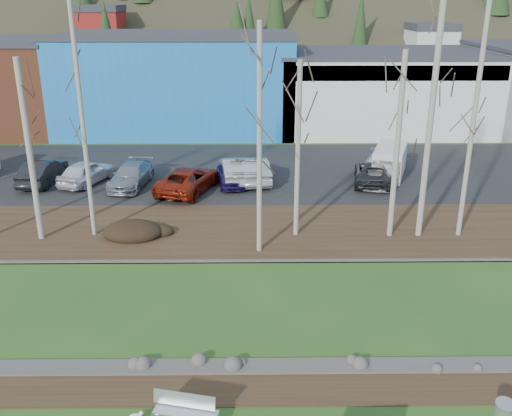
{
  "coord_description": "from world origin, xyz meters",
  "views": [
    {
      "loc": [
        0.35,
        -12.39,
        11.34
      ],
      "look_at": [
        0.61,
        11.24,
        2.5
      ],
      "focal_mm": 40.0,
      "sensor_mm": 36.0,
      "label": 1
    }
  ],
  "objects_px": {
    "car_0": "(86,172)",
    "car_9": "(235,170)",
    "car_7": "(380,169)",
    "car_8": "(242,170)",
    "car_4": "(230,175)",
    "car_5": "(253,170)",
    "car_1": "(43,172)",
    "car_6": "(373,172)",
    "van_white": "(389,162)",
    "car_2": "(188,180)",
    "car_3": "(131,175)",
    "bench_intact": "(185,411)"
  },
  "relations": [
    {
      "from": "car_5",
      "to": "car_2",
      "type": "bearing_deg",
      "value": 17.84
    },
    {
      "from": "car_1",
      "to": "car_6",
      "type": "relative_size",
      "value": 0.94
    },
    {
      "from": "car_1",
      "to": "car_7",
      "type": "height_order",
      "value": "car_7"
    },
    {
      "from": "car_5",
      "to": "car_7",
      "type": "bearing_deg",
      "value": 171.65
    },
    {
      "from": "car_4",
      "to": "car_5",
      "type": "bearing_deg",
      "value": 17.2
    },
    {
      "from": "van_white",
      "to": "car_0",
      "type": "bearing_deg",
      "value": -157.03
    },
    {
      "from": "car_8",
      "to": "car_0",
      "type": "bearing_deg",
      "value": -6.18
    },
    {
      "from": "car_6",
      "to": "van_white",
      "type": "bearing_deg",
      "value": -121.82
    },
    {
      "from": "car_4",
      "to": "van_white",
      "type": "height_order",
      "value": "van_white"
    },
    {
      "from": "car_4",
      "to": "car_6",
      "type": "height_order",
      "value": "car_6"
    },
    {
      "from": "car_4",
      "to": "bench_intact",
      "type": "bearing_deg",
      "value": -100.6
    },
    {
      "from": "car_1",
      "to": "car_9",
      "type": "distance_m",
      "value": 12.11
    },
    {
      "from": "car_3",
      "to": "car_9",
      "type": "relative_size",
      "value": 1.0
    },
    {
      "from": "bench_intact",
      "to": "car_8",
      "type": "height_order",
      "value": "car_8"
    },
    {
      "from": "bench_intact",
      "to": "car_4",
      "type": "xyz_separation_m",
      "value": [
        0.6,
        21.15,
        0.34
      ]
    },
    {
      "from": "car_6",
      "to": "car_7",
      "type": "relative_size",
      "value": 0.9
    },
    {
      "from": "bench_intact",
      "to": "car_3",
      "type": "bearing_deg",
      "value": 117.84
    },
    {
      "from": "car_1",
      "to": "car_5",
      "type": "relative_size",
      "value": 0.98
    },
    {
      "from": "car_3",
      "to": "car_6",
      "type": "bearing_deg",
      "value": 8.77
    },
    {
      "from": "car_0",
      "to": "car_5",
      "type": "distance_m",
      "value": 10.57
    },
    {
      "from": "car_0",
      "to": "car_1",
      "type": "bearing_deg",
      "value": 18.4
    },
    {
      "from": "car_5",
      "to": "car_6",
      "type": "height_order",
      "value": "car_5"
    },
    {
      "from": "car_4",
      "to": "car_8",
      "type": "xyz_separation_m",
      "value": [
        0.73,
        0.72,
        0.13
      ]
    },
    {
      "from": "car_1",
      "to": "car_3",
      "type": "height_order",
      "value": "car_1"
    },
    {
      "from": "car_2",
      "to": "car_6",
      "type": "height_order",
      "value": "car_2"
    },
    {
      "from": "car_0",
      "to": "car_9",
      "type": "bearing_deg",
      "value": -158.55
    },
    {
      "from": "car_2",
      "to": "van_white",
      "type": "distance_m",
      "value": 13.27
    },
    {
      "from": "car_3",
      "to": "car_8",
      "type": "bearing_deg",
      "value": 14.12
    },
    {
      "from": "car_1",
      "to": "car_8",
      "type": "relative_size",
      "value": 0.98
    },
    {
      "from": "car_6",
      "to": "car_9",
      "type": "bearing_deg",
      "value": 7.71
    },
    {
      "from": "car_5",
      "to": "car_9",
      "type": "distance_m",
      "value": 1.2
    },
    {
      "from": "car_1",
      "to": "car_5",
      "type": "bearing_deg",
      "value": -175.22
    },
    {
      "from": "bench_intact",
      "to": "car_0",
      "type": "distance_m",
      "value": 23.19
    },
    {
      "from": "car_2",
      "to": "car_8",
      "type": "bearing_deg",
      "value": -132.17
    },
    {
      "from": "car_3",
      "to": "car_9",
      "type": "xyz_separation_m",
      "value": [
        6.43,
        0.86,
        0.09
      ]
    },
    {
      "from": "car_4",
      "to": "car_8",
      "type": "bearing_deg",
      "value": 35.67
    },
    {
      "from": "car_0",
      "to": "van_white",
      "type": "xyz_separation_m",
      "value": [
        19.5,
        1.41,
        0.21
      ]
    },
    {
      "from": "car_1",
      "to": "car_3",
      "type": "distance_m",
      "value": 5.72
    },
    {
      "from": "car_0",
      "to": "car_9",
      "type": "relative_size",
      "value": 0.92
    },
    {
      "from": "car_3",
      "to": "car_9",
      "type": "bearing_deg",
      "value": 14.62
    },
    {
      "from": "car_1",
      "to": "car_4",
      "type": "bearing_deg",
      "value": -178.58
    },
    {
      "from": "car_6",
      "to": "car_9",
      "type": "xyz_separation_m",
      "value": [
        -8.77,
        0.39,
        0.1
      ]
    },
    {
      "from": "car_5",
      "to": "car_6",
      "type": "relative_size",
      "value": 0.96
    },
    {
      "from": "car_7",
      "to": "car_6",
      "type": "bearing_deg",
      "value": -126.14
    },
    {
      "from": "bench_intact",
      "to": "car_7",
      "type": "distance_m",
      "value": 24.05
    },
    {
      "from": "car_3",
      "to": "car_6",
      "type": "distance_m",
      "value": 15.2
    },
    {
      "from": "bench_intact",
      "to": "car_1",
      "type": "height_order",
      "value": "car_1"
    },
    {
      "from": "car_1",
      "to": "car_5",
      "type": "distance_m",
      "value": 13.31
    },
    {
      "from": "car_1",
      "to": "car_9",
      "type": "xyz_separation_m",
      "value": [
        12.11,
        0.24,
        0.02
      ]
    },
    {
      "from": "car_7",
      "to": "car_8",
      "type": "relative_size",
      "value": 1.15
    }
  ]
}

